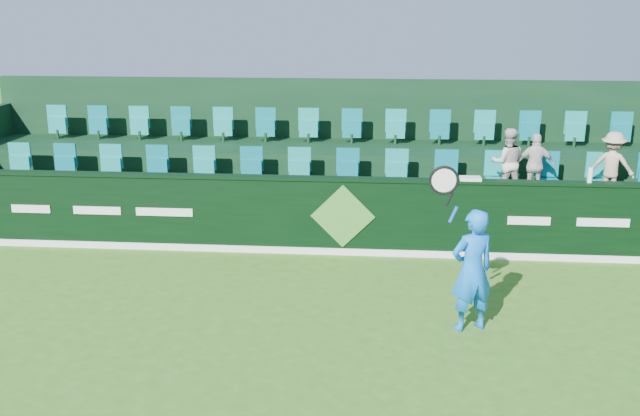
# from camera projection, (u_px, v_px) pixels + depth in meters

# --- Properties ---
(ground) EXTENTS (60.00, 60.00, 0.00)m
(ground) POSITION_uv_depth(u_px,v_px,m) (325.00, 364.00, 8.55)
(ground) COLOR #316618
(ground) RESTS_ON ground
(sponsor_hoarding) EXTENTS (16.00, 0.25, 1.35)m
(sponsor_hoarding) POSITION_uv_depth(u_px,v_px,m) (343.00, 216.00, 12.19)
(sponsor_hoarding) COLOR black
(sponsor_hoarding) RESTS_ON ground
(stand_tier_front) EXTENTS (16.00, 2.00, 0.80)m
(stand_tier_front) POSITION_uv_depth(u_px,v_px,m) (346.00, 213.00, 13.33)
(stand_tier_front) COLOR black
(stand_tier_front) RESTS_ON ground
(stand_tier_back) EXTENTS (16.00, 1.80, 1.30)m
(stand_tier_back) POSITION_uv_depth(u_px,v_px,m) (351.00, 177.00, 15.08)
(stand_tier_back) COLOR black
(stand_tier_back) RESTS_ON ground
(stand_rear) EXTENTS (16.00, 4.10, 2.60)m
(stand_rear) POSITION_uv_depth(u_px,v_px,m) (352.00, 146.00, 15.35)
(stand_rear) COLOR black
(stand_rear) RESTS_ON ground
(seat_row_front) EXTENTS (13.50, 0.50, 0.60)m
(seat_row_front) POSITION_uv_depth(u_px,v_px,m) (347.00, 172.00, 13.52)
(seat_row_front) COLOR #168680
(seat_row_front) RESTS_ON stand_tier_front
(seat_row_back) EXTENTS (13.50, 0.50, 0.60)m
(seat_row_back) POSITION_uv_depth(u_px,v_px,m) (352.00, 130.00, 15.10)
(seat_row_back) COLOR #168680
(seat_row_back) RESTS_ON stand_tier_back
(tennis_player) EXTENTS (1.03, 0.60, 2.30)m
(tennis_player) POSITION_uv_depth(u_px,v_px,m) (472.00, 269.00, 9.26)
(tennis_player) COLOR blue
(tennis_player) RESTS_ON ground
(spectator_left) EXTENTS (0.62, 0.49, 1.24)m
(spectator_left) POSITION_uv_depth(u_px,v_px,m) (507.00, 162.00, 12.83)
(spectator_left) COLOR beige
(spectator_left) RESTS_ON stand_tier_front
(spectator_middle) EXTENTS (0.71, 0.37, 1.15)m
(spectator_middle) POSITION_uv_depth(u_px,v_px,m) (535.00, 165.00, 12.80)
(spectator_middle) COLOR beige
(spectator_middle) RESTS_ON stand_tier_front
(spectator_right) EXTENTS (0.89, 0.72, 1.20)m
(spectator_right) POSITION_uv_depth(u_px,v_px,m) (612.00, 165.00, 12.69)
(spectator_right) COLOR tan
(spectator_right) RESTS_ON stand_tier_front
(towel) EXTENTS (0.35, 0.23, 0.05)m
(towel) POSITION_uv_depth(u_px,v_px,m) (470.00, 179.00, 11.83)
(towel) COLOR white
(towel) RESTS_ON sponsor_hoarding
(drinks_bottle) EXTENTS (0.08, 0.08, 0.25)m
(drinks_bottle) POSITION_uv_depth(u_px,v_px,m) (590.00, 175.00, 11.65)
(drinks_bottle) COLOR white
(drinks_bottle) RESTS_ON sponsor_hoarding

